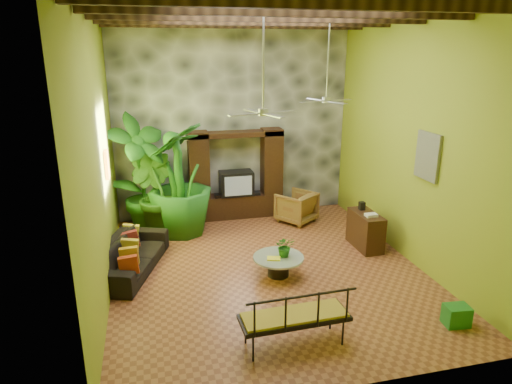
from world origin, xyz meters
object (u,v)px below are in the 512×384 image
object	(u,v)px
ceiling_fan_front	(263,100)
green_bin	(456,315)
tall_plant_b	(154,194)
wicker_armchair	(296,207)
ceiling_fan_back	(327,90)
entertainment_center	(236,181)
tall_plant_c	(180,180)
coffee_table	(278,263)
side_console	(365,230)
iron_bench	(296,316)
tall_plant_a	(141,174)
sofa	(130,255)

from	to	relation	value
ceiling_fan_front	green_bin	xyz separation A→B (m)	(2.64, -2.19, -3.23)
tall_plant_b	wicker_armchair	bearing A→B (deg)	0.78
ceiling_fan_back	green_bin	distance (m)	5.05
entertainment_center	ceiling_fan_front	distance (m)	4.30
ceiling_fan_back	tall_plant_b	xyz separation A→B (m)	(-3.69, 1.16, -2.39)
ceiling_fan_front	tall_plant_c	xyz separation A→B (m)	(-1.30, 2.72, -2.07)
tall_plant_c	coffee_table	world-z (taller)	tall_plant_c
green_bin	ceiling_fan_back	bearing A→B (deg)	102.52
side_console	ceiling_fan_back	bearing A→B (deg)	139.29
ceiling_fan_front	wicker_armchair	world-z (taller)	ceiling_fan_front
entertainment_center	tall_plant_b	size ratio (longest dim) A/B	1.19
ceiling_fan_front	side_console	xyz separation A→B (m)	(2.59, 0.93, -3.00)
side_console	green_bin	distance (m)	3.13
green_bin	ceiling_fan_front	bearing A→B (deg)	140.39
wicker_armchair	iron_bench	distance (m)	5.21
wicker_armchair	iron_bench	bearing A→B (deg)	34.95
ceiling_fan_front	tall_plant_a	xyz separation A→B (m)	(-2.17, 3.04, -1.97)
sofa	side_console	size ratio (longest dim) A/B	2.28
side_console	green_bin	bearing A→B (deg)	-89.80
sofa	side_console	bearing A→B (deg)	-71.33
entertainment_center	coffee_table	distance (m)	3.52
ceiling_fan_back	tall_plant_b	size ratio (longest dim) A/B	0.92
ceiling_fan_back	tall_plant_c	size ratio (longest dim) A/B	0.70
ceiling_fan_back	sofa	bearing A→B (deg)	-171.81
wicker_armchair	side_console	xyz separation A→B (m)	(0.98, -1.88, 0.01)
tall_plant_c	tall_plant_b	bearing A→B (deg)	176.22
sofa	iron_bench	world-z (taller)	iron_bench
entertainment_center	tall_plant_c	xyz separation A→B (m)	(-1.50, -0.81, 0.37)
tall_plant_a	iron_bench	size ratio (longest dim) A/B	1.74
wicker_armchair	side_console	size ratio (longest dim) A/B	0.86
ceiling_fan_back	wicker_armchair	xyz separation A→B (m)	(-0.19, 1.21, -3.01)
entertainment_center	tall_plant_b	distance (m)	2.23
wicker_armchair	tall_plant_c	world-z (taller)	tall_plant_c
tall_plant_b	green_bin	world-z (taller)	tall_plant_b
ceiling_fan_front	sofa	size ratio (longest dim) A/B	0.81
tall_plant_a	coffee_table	size ratio (longest dim) A/B	2.90
coffee_table	iron_bench	size ratio (longest dim) A/B	0.60
entertainment_center	side_console	bearing A→B (deg)	-47.40
ceiling_fan_front	coffee_table	world-z (taller)	ceiling_fan_front
tall_plant_a	tall_plant_c	world-z (taller)	tall_plant_a
ceiling_fan_back	iron_bench	xyz separation A→B (m)	(-1.84, -3.73, -2.87)
ceiling_fan_front	iron_bench	size ratio (longest dim) A/B	1.13
wicker_armchair	ceiling_fan_back	bearing A→B (deg)	62.29
tall_plant_c	green_bin	xyz separation A→B (m)	(3.94, -4.91, -1.16)
sofa	wicker_armchair	distance (m)	4.45
entertainment_center	sofa	xyz separation A→B (m)	(-2.65, -2.55, -0.63)
tall_plant_b	green_bin	bearing A→B (deg)	-47.53
iron_bench	ceiling_fan_front	bearing A→B (deg)	86.84
ceiling_fan_back	green_bin	size ratio (longest dim) A/B	4.84
tall_plant_a	side_console	world-z (taller)	tall_plant_a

